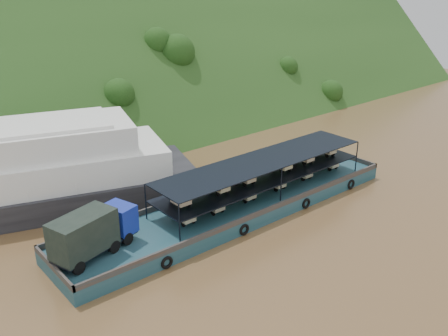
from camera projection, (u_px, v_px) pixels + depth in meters
ground at (259, 202)px, 49.31m from camera, size 160.00×160.00×0.00m
hillside at (93, 121)px, 74.87m from camera, size 140.00×39.60×39.60m
cargo_barge at (223, 207)px, 45.59m from camera, size 35.10×7.18×4.79m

